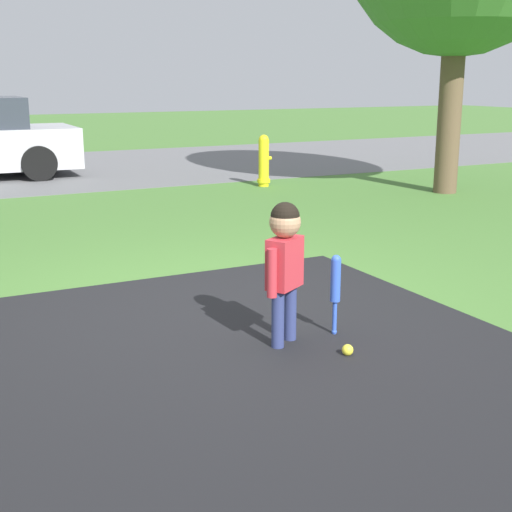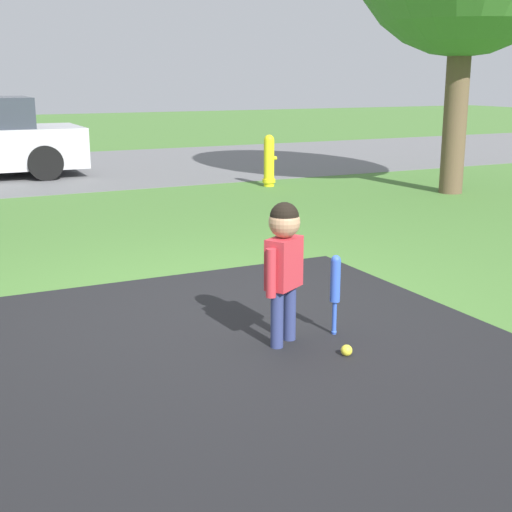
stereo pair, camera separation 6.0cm
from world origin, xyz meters
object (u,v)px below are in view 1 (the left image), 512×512
at_px(sports_ball, 348,350).
at_px(child, 285,253).
at_px(baseball_bat, 336,283).
at_px(fire_hydrant, 264,161).

bearing_deg(sports_ball, child, 125.31).
distance_m(child, sports_ball, 0.72).
relative_size(baseball_bat, fire_hydrant, 0.68).
xyz_separation_m(sports_ball, fire_hydrant, (2.82, 6.53, 0.36)).
xyz_separation_m(child, baseball_bat, (0.39, -0.00, -0.25)).
height_order(child, baseball_bat, child).
bearing_deg(child, sports_ball, -86.27).
distance_m(baseball_bat, sports_ball, 0.50).
height_order(baseball_bat, sports_ball, baseball_bat).
xyz_separation_m(baseball_bat, fire_hydrant, (2.69, 6.18, 0.04)).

